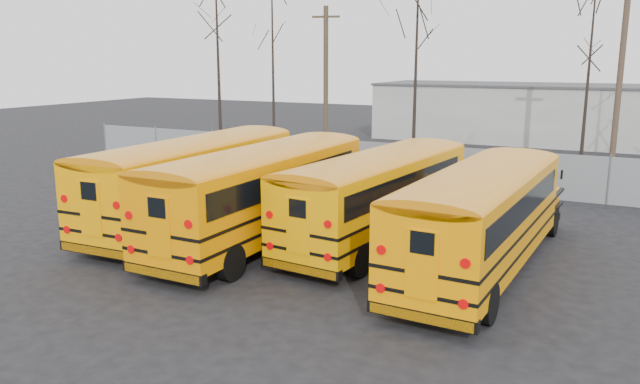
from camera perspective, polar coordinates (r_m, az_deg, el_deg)
The scene contains 13 objects.
ground at distance 19.02m, azimuth -1.99°, elevation -6.06°, with size 120.00×120.00×0.00m, color black.
fence at distance 29.58m, azimuth 9.25°, elevation 2.36°, with size 40.00×0.04×2.00m, color gray.
distant_building at distance 48.46m, azimuth 18.86°, elevation 6.81°, with size 22.00×8.00×4.00m, color #B9B9B4.
bus_a at distance 22.75m, azimuth -11.12°, elevation 1.67°, with size 2.98×11.64×3.24m.
bus_b at distance 20.36m, azimuth -4.99°, elevation 0.59°, with size 2.79×11.52×3.21m.
bus_c at distance 20.39m, azimuth 5.63°, elevation 0.28°, with size 3.54×10.98×3.02m.
bus_d at distance 17.94m, azimuth 14.73°, elevation -1.63°, with size 3.03×11.05×3.06m.
utility_pole_left at distance 35.89m, azimuth 0.53°, elevation 9.85°, with size 1.55×0.47×8.79m.
utility_pole_right at distance 35.59m, azimuth 25.74°, elevation 9.51°, with size 1.75×0.31×9.82m.
tree_0 at distance 37.33m, azimuth -9.30°, elevation 11.81°, with size 0.26×0.26×11.68m, color black.
tree_1 at distance 35.64m, azimuth -4.33°, elevation 11.86°, with size 0.26×0.26×11.60m, color black.
tree_2 at distance 33.72m, azimuth 8.76°, elevation 11.38°, with size 0.26×0.26×11.17m, color black.
tree_3 at distance 31.32m, azimuth 23.24°, elevation 8.73°, with size 0.26×0.26×9.22m, color black.
Camera 1 is at (8.73, -15.83, 5.93)m, focal length 35.00 mm.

